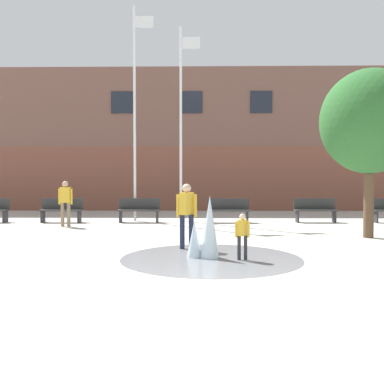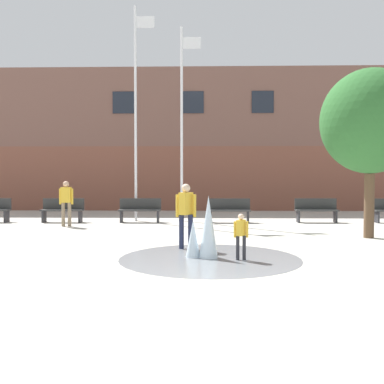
{
  "view_description": "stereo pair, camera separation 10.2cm",
  "coord_description": "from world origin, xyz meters",
  "px_view_note": "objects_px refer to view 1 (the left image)",
  "views": [
    {
      "loc": [
        0.46,
        -5.79,
        1.8
      ],
      "look_at": [
        0.21,
        7.51,
        1.3
      ],
      "focal_mm": 42.0,
      "sensor_mm": 36.0,
      "label": 1
    },
    {
      "loc": [
        0.56,
        -5.79,
        1.8
      ],
      "look_at": [
        0.21,
        7.51,
        1.3
      ],
      "focal_mm": 42.0,
      "sensor_mm": 36.0,
      "label": 2
    }
  ],
  "objects_px": {
    "park_bench_under_right_flagpole": "(229,210)",
    "park_bench_near_trashcan": "(315,210)",
    "adult_near_bench": "(65,200)",
    "flagpole_left": "(135,108)",
    "street_tree_near_building": "(370,122)",
    "park_bench_center": "(139,210)",
    "teen_by_trashcan": "(187,211)",
    "flagpole_right": "(182,118)",
    "park_bench_under_left_flagpole": "(62,210)",
    "child_in_fountain": "(242,233)"
  },
  "relations": [
    {
      "from": "park_bench_near_trashcan",
      "to": "adult_near_bench",
      "type": "height_order",
      "value": "adult_near_bench"
    },
    {
      "from": "flagpole_right",
      "to": "park_bench_under_left_flagpole",
      "type": "bearing_deg",
      "value": -172.72
    },
    {
      "from": "park_bench_under_left_flagpole",
      "to": "park_bench_under_right_flagpole",
      "type": "distance_m",
      "value": 6.38
    },
    {
      "from": "flagpole_left",
      "to": "flagpole_right",
      "type": "height_order",
      "value": "flagpole_left"
    },
    {
      "from": "adult_near_bench",
      "to": "flagpole_right",
      "type": "relative_size",
      "value": 0.21
    },
    {
      "from": "park_bench_center",
      "to": "adult_near_bench",
      "type": "height_order",
      "value": "adult_near_bench"
    },
    {
      "from": "adult_near_bench",
      "to": "street_tree_near_building",
      "type": "relative_size",
      "value": 0.33
    },
    {
      "from": "adult_near_bench",
      "to": "street_tree_near_building",
      "type": "height_order",
      "value": "street_tree_near_building"
    },
    {
      "from": "flagpole_left",
      "to": "park_bench_near_trashcan",
      "type": "bearing_deg",
      "value": -3.22
    },
    {
      "from": "flagpole_left",
      "to": "flagpole_right",
      "type": "distance_m",
      "value": 1.86
    },
    {
      "from": "park_bench_center",
      "to": "adult_near_bench",
      "type": "distance_m",
      "value": 2.84
    },
    {
      "from": "park_bench_center",
      "to": "park_bench_under_right_flagpole",
      "type": "xyz_separation_m",
      "value": [
        3.41,
        -0.01,
        0.0
      ]
    },
    {
      "from": "child_in_fountain",
      "to": "flagpole_right",
      "type": "bearing_deg",
      "value": 44.14
    },
    {
      "from": "teen_by_trashcan",
      "to": "park_bench_center",
      "type": "bearing_deg",
      "value": 51.35
    },
    {
      "from": "child_in_fountain",
      "to": "street_tree_near_building",
      "type": "distance_m",
      "value": 5.96
    },
    {
      "from": "park_bench_under_right_flagpole",
      "to": "park_bench_near_trashcan",
      "type": "distance_m",
      "value": 3.33
    },
    {
      "from": "park_bench_under_right_flagpole",
      "to": "teen_by_trashcan",
      "type": "height_order",
      "value": "teen_by_trashcan"
    },
    {
      "from": "child_in_fountain",
      "to": "street_tree_near_building",
      "type": "relative_size",
      "value": 0.2
    },
    {
      "from": "park_bench_under_right_flagpole",
      "to": "teen_by_trashcan",
      "type": "bearing_deg",
      "value": -102.83
    },
    {
      "from": "park_bench_under_left_flagpole",
      "to": "park_bench_under_right_flagpole",
      "type": "height_order",
      "value": "same"
    },
    {
      "from": "park_bench_under_right_flagpole",
      "to": "park_bench_near_trashcan",
      "type": "bearing_deg",
      "value": 2.45
    },
    {
      "from": "park_bench_under_left_flagpole",
      "to": "teen_by_trashcan",
      "type": "xyz_separation_m",
      "value": [
        4.97,
        -6.11,
        0.45
      ]
    },
    {
      "from": "park_bench_under_left_flagpole",
      "to": "park_bench_under_right_flagpole",
      "type": "xyz_separation_m",
      "value": [
        6.38,
        0.05,
        0.0
      ]
    },
    {
      "from": "flagpole_left",
      "to": "street_tree_near_building",
      "type": "bearing_deg",
      "value": -31.97
    },
    {
      "from": "park_bench_under_left_flagpole",
      "to": "adult_near_bench",
      "type": "relative_size",
      "value": 1.01
    },
    {
      "from": "park_bench_under_left_flagpole",
      "to": "child_in_fountain",
      "type": "height_order",
      "value": "child_in_fountain"
    },
    {
      "from": "teen_by_trashcan",
      "to": "park_bench_under_right_flagpole",
      "type": "bearing_deg",
      "value": 20.49
    },
    {
      "from": "park_bench_under_right_flagpole",
      "to": "flagpole_right",
      "type": "relative_size",
      "value": 0.21
    },
    {
      "from": "park_bench_under_right_flagpole",
      "to": "flagpole_right",
      "type": "xyz_separation_m",
      "value": [
        -1.81,
        0.53,
        3.54
      ]
    },
    {
      "from": "park_bench_center",
      "to": "park_bench_near_trashcan",
      "type": "distance_m",
      "value": 6.74
    },
    {
      "from": "teen_by_trashcan",
      "to": "street_tree_near_building",
      "type": "height_order",
      "value": "street_tree_near_building"
    },
    {
      "from": "flagpole_left",
      "to": "park_bench_under_left_flagpole",
      "type": "bearing_deg",
      "value": -168.05
    },
    {
      "from": "park_bench_near_trashcan",
      "to": "flagpole_right",
      "type": "bearing_deg",
      "value": 175.65
    },
    {
      "from": "flagpole_left",
      "to": "street_tree_near_building",
      "type": "relative_size",
      "value": 1.73
    },
    {
      "from": "adult_near_bench",
      "to": "park_bench_under_right_flagpole",
      "type": "bearing_deg",
      "value": -167.52
    },
    {
      "from": "park_bench_under_left_flagpole",
      "to": "adult_near_bench",
      "type": "distance_m",
      "value": 1.6
    },
    {
      "from": "park_bench_center",
      "to": "child_in_fountain",
      "type": "height_order",
      "value": "child_in_fountain"
    },
    {
      "from": "park_bench_under_left_flagpole",
      "to": "park_bench_near_trashcan",
      "type": "height_order",
      "value": "same"
    },
    {
      "from": "park_bench_center",
      "to": "flagpole_left",
      "type": "bearing_deg",
      "value": 111.29
    },
    {
      "from": "child_in_fountain",
      "to": "adult_near_bench",
      "type": "relative_size",
      "value": 0.62
    },
    {
      "from": "park_bench_near_trashcan",
      "to": "teen_by_trashcan",
      "type": "relative_size",
      "value": 1.01
    },
    {
      "from": "park_bench_near_trashcan",
      "to": "flagpole_right",
      "type": "relative_size",
      "value": 0.21
    },
    {
      "from": "park_bench_near_trashcan",
      "to": "flagpole_right",
      "type": "distance_m",
      "value": 6.25
    },
    {
      "from": "park_bench_center",
      "to": "park_bench_under_right_flagpole",
      "type": "height_order",
      "value": "same"
    },
    {
      "from": "park_bench_near_trashcan",
      "to": "flagpole_left",
      "type": "bearing_deg",
      "value": 176.78
    },
    {
      "from": "park_bench_under_right_flagpole",
      "to": "park_bench_near_trashcan",
      "type": "xyz_separation_m",
      "value": [
        3.33,
        0.14,
        0.0
      ]
    },
    {
      "from": "park_bench_under_right_flagpole",
      "to": "park_bench_near_trashcan",
      "type": "height_order",
      "value": "same"
    },
    {
      "from": "teen_by_trashcan",
      "to": "flagpole_right",
      "type": "relative_size",
      "value": 0.21
    },
    {
      "from": "park_bench_center",
      "to": "teen_by_trashcan",
      "type": "relative_size",
      "value": 1.01
    },
    {
      "from": "park_bench_center",
      "to": "flagpole_left",
      "type": "height_order",
      "value": "flagpole_left"
    }
  ]
}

